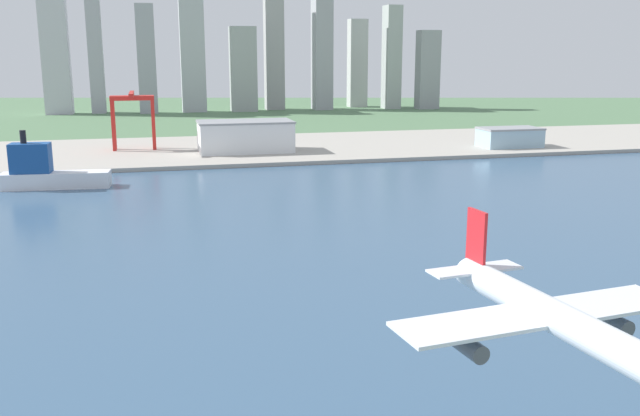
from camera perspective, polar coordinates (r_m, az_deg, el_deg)
The scene contains 9 objects.
ground_plane at distance 280.19m, azimuth 0.40°, elevation -0.43°, with size 2400.00×2400.00×0.00m, color #50744F.
water_bay at distance 224.39m, azimuth 4.17°, elevation -3.78°, with size 840.00×360.00×0.15m, color #385675.
industrial_pier at distance 463.66m, azimuth -5.39°, elevation 4.89°, with size 840.00×140.00×2.50m, color #A7A197.
airplane_landing at distance 94.39m, azimuth 18.58°, elevation -8.49°, with size 41.34×43.86×14.30m.
ferry_boat at distance 354.60m, azimuth -21.54°, elevation 2.77°, with size 50.71×15.48×27.87m.
port_crane_red at distance 459.47m, azimuth -15.16°, elevation 7.98°, with size 27.15×40.19×37.03m.
warehouse_main at distance 440.24m, azimuth -6.16°, elevation 5.90°, with size 58.97×31.43×19.37m.
warehouse_annex at distance 477.29m, azimuth 15.33°, elevation 5.64°, with size 39.75×22.84×12.73m.
distant_skyline at distance 784.70m, azimuth -6.79°, elevation 12.62°, with size 429.99×65.53×155.17m.
Camera 1 is at (-67.07, 35.45, 63.40)m, focal length 38.92 mm.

